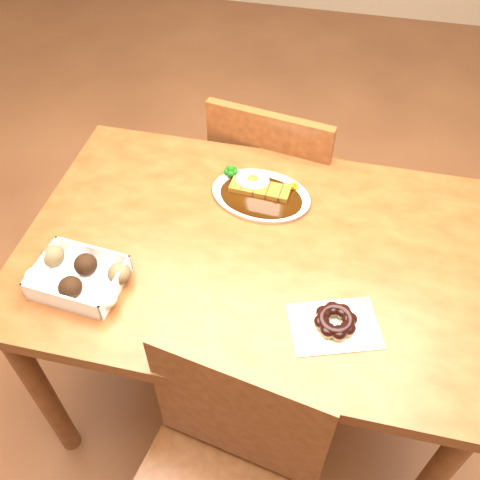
% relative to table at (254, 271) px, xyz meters
% --- Properties ---
extents(ground, '(6.00, 6.00, 0.00)m').
position_rel_table_xyz_m(ground, '(0.00, 0.00, -0.65)').
color(ground, brown).
rests_on(ground, ground).
extents(table, '(1.20, 0.80, 0.75)m').
position_rel_table_xyz_m(table, '(0.00, 0.00, 0.00)').
color(table, '#522710').
rests_on(table, ground).
extents(chair_far, '(0.48, 0.48, 0.87)m').
position_rel_table_xyz_m(chair_far, '(-0.02, 0.54, -0.17)').
color(chair_far, '#522710').
rests_on(chair_far, ground).
extents(katsu_curry_plate, '(0.30, 0.23, 0.05)m').
position_rel_table_xyz_m(katsu_curry_plate, '(-0.03, 0.19, 0.11)').
color(katsu_curry_plate, white).
rests_on(katsu_curry_plate, table).
extents(donut_box, '(0.24, 0.18, 0.06)m').
position_rel_table_xyz_m(donut_box, '(-0.39, -0.21, 0.13)').
color(donut_box, white).
rests_on(donut_box, table).
extents(pon_de_ring, '(0.24, 0.20, 0.04)m').
position_rel_table_xyz_m(pon_de_ring, '(0.23, -0.19, 0.12)').
color(pon_de_ring, silver).
rests_on(pon_de_ring, table).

